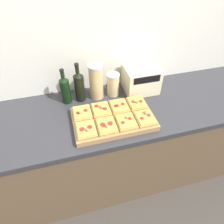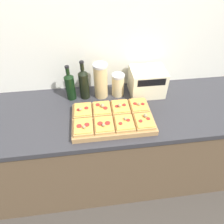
# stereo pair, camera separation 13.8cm
# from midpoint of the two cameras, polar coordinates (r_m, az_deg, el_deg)

# --- Properties ---
(ground_plane) EXTENTS (12.00, 12.00, 0.00)m
(ground_plane) POSITION_cam_midpoint_polar(r_m,az_deg,el_deg) (2.06, 3.04, -25.11)
(ground_plane) COLOR #3D3833
(wall_back) EXTENTS (6.00, 0.06, 2.50)m
(wall_back) POSITION_cam_midpoint_polar(r_m,az_deg,el_deg) (1.58, 0.51, 18.23)
(wall_back) COLOR silver
(wall_back) RESTS_ON ground_plane
(kitchen_counter) EXTENTS (2.63, 0.67, 0.91)m
(kitchen_counter) POSITION_cam_midpoint_polar(r_m,az_deg,el_deg) (1.82, 1.88, -10.28)
(kitchen_counter) COLOR brown
(kitchen_counter) RESTS_ON ground_plane
(cutting_board) EXTENTS (0.55, 0.34, 0.04)m
(cutting_board) POSITION_cam_midpoint_polar(r_m,az_deg,el_deg) (1.38, 3.01, -2.17)
(cutting_board) COLOR #A37A4C
(cutting_board) RESTS_ON kitchen_counter
(pizza_slice_back_left) EXTENTS (0.12, 0.15, 0.05)m
(pizza_slice_back_left) POSITION_cam_midpoint_polar(r_m,az_deg,el_deg) (1.40, -5.61, 0.35)
(pizza_slice_back_left) COLOR tan
(pizza_slice_back_left) RESTS_ON cutting_board
(pizza_slice_back_midleft) EXTENTS (0.12, 0.15, 0.06)m
(pizza_slice_back_midleft) POSITION_cam_midpoint_polar(r_m,az_deg,el_deg) (1.41, -0.15, 0.85)
(pizza_slice_back_midleft) COLOR tan
(pizza_slice_back_midleft) RESTS_ON cutting_board
(pizza_slice_back_midright) EXTENTS (0.12, 0.15, 0.05)m
(pizza_slice_back_midright) POSITION_cam_midpoint_polar(r_m,az_deg,el_deg) (1.43, 5.17, 1.28)
(pizza_slice_back_midright) COLOR tan
(pizza_slice_back_midright) RESTS_ON cutting_board
(pizza_slice_back_right) EXTENTS (0.12, 0.15, 0.05)m
(pizza_slice_back_right) POSITION_cam_midpoint_polar(r_m,az_deg,el_deg) (1.46, 10.33, 1.70)
(pizza_slice_back_right) COLOR tan
(pizza_slice_back_right) RESTS_ON cutting_board
(pizza_slice_front_left) EXTENTS (0.12, 0.15, 0.05)m
(pizza_slice_front_left) POSITION_cam_midpoint_polar(r_m,az_deg,el_deg) (1.29, -5.19, -4.42)
(pizza_slice_front_left) COLOR tan
(pizza_slice_front_left) RESTS_ON cutting_board
(pizza_slice_front_midleft) EXTENTS (0.12, 0.15, 0.05)m
(pizza_slice_front_midleft) POSITION_cam_midpoint_polar(r_m,az_deg,el_deg) (1.30, 0.72, -3.88)
(pizza_slice_front_midleft) COLOR tan
(pizza_slice_front_midleft) RESTS_ON cutting_board
(pizza_slice_front_midright) EXTENTS (0.12, 0.15, 0.05)m
(pizza_slice_front_midright) POSITION_cam_midpoint_polar(r_m,az_deg,el_deg) (1.32, 6.52, -3.30)
(pizza_slice_front_midright) COLOR tan
(pizza_slice_front_midright) RESTS_ON cutting_board
(pizza_slice_front_right) EXTENTS (0.12, 0.15, 0.05)m
(pizza_slice_front_right) POSITION_cam_midpoint_polar(r_m,az_deg,el_deg) (1.35, 12.08, -2.69)
(pizza_slice_front_right) COLOR tan
(pizza_slice_front_right) RESTS_ON cutting_board
(olive_oil_bottle) EXTENTS (0.07, 0.07, 0.28)m
(olive_oil_bottle) POSITION_cam_midpoint_polar(r_m,az_deg,el_deg) (1.54, -9.40, 7.30)
(olive_oil_bottle) COLOR black
(olive_oil_bottle) RESTS_ON kitchen_counter
(wine_bottle) EXTENTS (0.07, 0.07, 0.31)m
(wine_bottle) POSITION_cam_midpoint_polar(r_m,az_deg,el_deg) (1.53, -5.47, 8.03)
(wine_bottle) COLOR black
(wine_bottle) RESTS_ON kitchen_counter
(grain_jar_tall) EXTENTS (0.11, 0.11, 0.28)m
(grain_jar_tall) POSITION_cam_midpoint_polar(r_m,az_deg,el_deg) (1.53, -0.64, 8.81)
(grain_jar_tall) COLOR tan
(grain_jar_tall) RESTS_ON kitchen_counter
(grain_jar_short) EXTENTS (0.10, 0.10, 0.18)m
(grain_jar_short) POSITION_cam_midpoint_polar(r_m,az_deg,el_deg) (1.57, 4.25, 7.67)
(grain_jar_short) COLOR beige
(grain_jar_short) RESTS_ON kitchen_counter
(toaster_oven) EXTENTS (0.29, 0.22, 0.21)m
(toaster_oven) POSITION_cam_midpoint_polar(r_m,az_deg,el_deg) (1.62, 12.41, 8.41)
(toaster_oven) COLOR beige
(toaster_oven) RESTS_ON kitchen_counter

